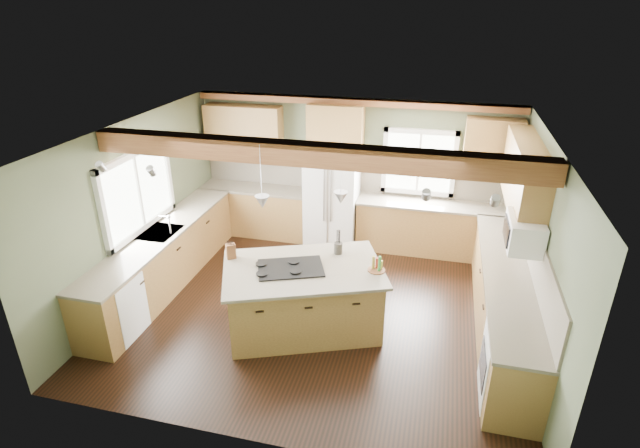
# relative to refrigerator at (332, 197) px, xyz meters

# --- Properties ---
(floor) EXTENTS (5.60, 5.60, 0.00)m
(floor) POSITION_rel_refrigerator_xyz_m (0.30, -2.12, -0.90)
(floor) COLOR black
(floor) RESTS_ON ground
(ceiling) EXTENTS (5.60, 5.60, 0.00)m
(ceiling) POSITION_rel_refrigerator_xyz_m (0.30, -2.12, 1.70)
(ceiling) COLOR silver
(ceiling) RESTS_ON wall_back
(wall_back) EXTENTS (5.60, 0.00, 5.60)m
(wall_back) POSITION_rel_refrigerator_xyz_m (0.30, 0.38, 0.40)
(wall_back) COLOR #4C563D
(wall_back) RESTS_ON ground
(wall_left) EXTENTS (0.00, 5.00, 5.00)m
(wall_left) POSITION_rel_refrigerator_xyz_m (-2.50, -2.12, 0.40)
(wall_left) COLOR #4C563D
(wall_left) RESTS_ON ground
(wall_right) EXTENTS (0.00, 5.00, 5.00)m
(wall_right) POSITION_rel_refrigerator_xyz_m (3.10, -2.12, 0.40)
(wall_right) COLOR #4C563D
(wall_right) RESTS_ON ground
(ceiling_beam) EXTENTS (5.55, 0.26, 0.26)m
(ceiling_beam) POSITION_rel_refrigerator_xyz_m (0.30, -2.59, 1.57)
(ceiling_beam) COLOR #572B19
(ceiling_beam) RESTS_ON ceiling
(soffit_trim) EXTENTS (5.55, 0.20, 0.10)m
(soffit_trim) POSITION_rel_refrigerator_xyz_m (0.30, 0.28, 1.64)
(soffit_trim) COLOR #572B19
(soffit_trim) RESTS_ON ceiling
(backsplash_back) EXTENTS (5.58, 0.03, 0.58)m
(backsplash_back) POSITION_rel_refrigerator_xyz_m (0.30, 0.36, 0.31)
(backsplash_back) COLOR brown
(backsplash_back) RESTS_ON wall_back
(backsplash_right) EXTENTS (0.03, 3.70, 0.58)m
(backsplash_right) POSITION_rel_refrigerator_xyz_m (3.08, -2.07, 0.31)
(backsplash_right) COLOR brown
(backsplash_right) RESTS_ON wall_right
(base_cab_back_left) EXTENTS (2.02, 0.60, 0.88)m
(base_cab_back_left) POSITION_rel_refrigerator_xyz_m (-1.49, 0.08, -0.46)
(base_cab_back_left) COLOR brown
(base_cab_back_left) RESTS_ON floor
(counter_back_left) EXTENTS (2.06, 0.64, 0.04)m
(counter_back_left) POSITION_rel_refrigerator_xyz_m (-1.49, 0.08, 0.00)
(counter_back_left) COLOR brown
(counter_back_left) RESTS_ON base_cab_back_left
(base_cab_back_right) EXTENTS (2.62, 0.60, 0.88)m
(base_cab_back_right) POSITION_rel_refrigerator_xyz_m (1.79, 0.08, -0.46)
(base_cab_back_right) COLOR brown
(base_cab_back_right) RESTS_ON floor
(counter_back_right) EXTENTS (2.66, 0.64, 0.04)m
(counter_back_right) POSITION_rel_refrigerator_xyz_m (1.79, 0.08, 0.00)
(counter_back_right) COLOR brown
(counter_back_right) RESTS_ON base_cab_back_right
(base_cab_left) EXTENTS (0.60, 3.70, 0.88)m
(base_cab_left) POSITION_rel_refrigerator_xyz_m (-2.20, -2.07, -0.46)
(base_cab_left) COLOR brown
(base_cab_left) RESTS_ON floor
(counter_left) EXTENTS (0.64, 3.74, 0.04)m
(counter_left) POSITION_rel_refrigerator_xyz_m (-2.20, -2.07, 0.00)
(counter_left) COLOR brown
(counter_left) RESTS_ON base_cab_left
(base_cab_right) EXTENTS (0.60, 3.70, 0.88)m
(base_cab_right) POSITION_rel_refrigerator_xyz_m (2.80, -2.07, -0.46)
(base_cab_right) COLOR brown
(base_cab_right) RESTS_ON floor
(counter_right) EXTENTS (0.64, 3.74, 0.04)m
(counter_right) POSITION_rel_refrigerator_xyz_m (2.80, -2.07, 0.00)
(counter_right) COLOR brown
(counter_right) RESTS_ON base_cab_right
(upper_cab_back_left) EXTENTS (1.40, 0.35, 0.90)m
(upper_cab_back_left) POSITION_rel_refrigerator_xyz_m (-1.69, 0.21, 1.05)
(upper_cab_back_left) COLOR brown
(upper_cab_back_left) RESTS_ON wall_back
(upper_cab_over_fridge) EXTENTS (0.96, 0.35, 0.70)m
(upper_cab_over_fridge) POSITION_rel_refrigerator_xyz_m (-0.00, 0.21, 1.25)
(upper_cab_over_fridge) COLOR brown
(upper_cab_over_fridge) RESTS_ON wall_back
(upper_cab_right) EXTENTS (0.35, 2.20, 0.90)m
(upper_cab_right) POSITION_rel_refrigerator_xyz_m (2.92, -1.22, 1.05)
(upper_cab_right) COLOR brown
(upper_cab_right) RESTS_ON wall_right
(upper_cab_back_corner) EXTENTS (0.90, 0.35, 0.90)m
(upper_cab_back_corner) POSITION_rel_refrigerator_xyz_m (2.60, 0.21, 1.05)
(upper_cab_back_corner) COLOR brown
(upper_cab_back_corner) RESTS_ON wall_back
(window_left) EXTENTS (0.04, 1.60, 1.05)m
(window_left) POSITION_rel_refrigerator_xyz_m (-2.48, -2.07, 0.65)
(window_left) COLOR white
(window_left) RESTS_ON wall_left
(window_back) EXTENTS (1.10, 0.04, 1.00)m
(window_back) POSITION_rel_refrigerator_xyz_m (1.45, 0.36, 0.65)
(window_back) COLOR white
(window_back) RESTS_ON wall_back
(sink) EXTENTS (0.50, 0.65, 0.03)m
(sink) POSITION_rel_refrigerator_xyz_m (-2.20, -2.07, 0.01)
(sink) COLOR #262628
(sink) RESTS_ON counter_left
(faucet) EXTENTS (0.02, 0.02, 0.28)m
(faucet) POSITION_rel_refrigerator_xyz_m (-2.02, -2.07, 0.15)
(faucet) COLOR #B2B2B7
(faucet) RESTS_ON sink
(dishwasher) EXTENTS (0.60, 0.60, 0.84)m
(dishwasher) POSITION_rel_refrigerator_xyz_m (-2.19, -3.37, -0.47)
(dishwasher) COLOR white
(dishwasher) RESTS_ON floor
(oven) EXTENTS (0.60, 0.72, 0.84)m
(oven) POSITION_rel_refrigerator_xyz_m (2.79, -3.37, -0.47)
(oven) COLOR white
(oven) RESTS_ON floor
(microwave) EXTENTS (0.40, 0.70, 0.38)m
(microwave) POSITION_rel_refrigerator_xyz_m (2.88, -2.17, 0.65)
(microwave) COLOR white
(microwave) RESTS_ON wall_right
(pendant_left) EXTENTS (0.18, 0.18, 0.16)m
(pendant_left) POSITION_rel_refrigerator_xyz_m (-0.26, -2.77, 0.98)
(pendant_left) COLOR #B2B2B7
(pendant_left) RESTS_ON ceiling
(pendant_right) EXTENTS (0.18, 0.18, 0.16)m
(pendant_right) POSITION_rel_refrigerator_xyz_m (0.64, -2.41, 0.98)
(pendant_right) COLOR #B2B2B7
(pendant_right) RESTS_ON ceiling
(refrigerator) EXTENTS (0.90, 0.74, 1.80)m
(refrigerator) POSITION_rel_refrigerator_xyz_m (0.00, 0.00, 0.00)
(refrigerator) COLOR white
(refrigerator) RESTS_ON floor
(island) EXTENTS (2.25, 1.83, 0.88)m
(island) POSITION_rel_refrigerator_xyz_m (0.19, -2.59, -0.46)
(island) COLOR brown
(island) RESTS_ON floor
(island_top) EXTENTS (2.42, 2.00, 0.04)m
(island_top) POSITION_rel_refrigerator_xyz_m (0.19, -2.59, 0.00)
(island_top) COLOR brown
(island_top) RESTS_ON island
(cooktop) EXTENTS (0.99, 0.84, 0.02)m
(cooktop) POSITION_rel_refrigerator_xyz_m (0.04, -2.65, 0.03)
(cooktop) COLOR black
(cooktop) RESTS_ON island_top
(knife_block) EXTENTS (0.16, 0.15, 0.21)m
(knife_block) POSITION_rel_refrigerator_xyz_m (-0.83, -2.57, 0.12)
(knife_block) COLOR brown
(knife_block) RESTS_ON island_top
(utensil_crock) EXTENTS (0.17, 0.17, 0.16)m
(utensil_crock) POSITION_rel_refrigerator_xyz_m (0.55, -2.09, 0.10)
(utensil_crock) COLOR #36302B
(utensil_crock) RESTS_ON island_top
(bottle_tray) EXTENTS (0.28, 0.28, 0.21)m
(bottle_tray) POSITION_rel_refrigerator_xyz_m (1.14, -2.43, 0.12)
(bottle_tray) COLOR brown
(bottle_tray) RESTS_ON island_top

